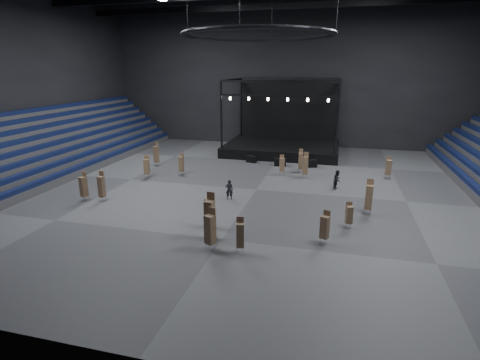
% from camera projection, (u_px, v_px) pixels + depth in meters
% --- Properties ---
extents(floor, '(50.00, 50.00, 0.00)m').
position_uv_depth(floor, '(256.00, 190.00, 33.49)').
color(floor, '#505052').
rests_on(floor, ground).
extents(wall_back, '(50.00, 0.20, 18.00)m').
position_uv_depth(wall_back, '(290.00, 79.00, 50.37)').
color(wall_back, black).
rests_on(wall_back, ground).
extents(wall_front, '(50.00, 0.20, 18.00)m').
position_uv_depth(wall_front, '(117.00, 118.00, 11.43)').
color(wall_front, black).
rests_on(wall_front, ground).
extents(wall_left, '(0.20, 42.00, 18.00)m').
position_uv_depth(wall_left, '(10.00, 83.00, 36.88)').
color(wall_left, black).
rests_on(wall_left, ground).
extents(bleachers_left, '(7.20, 40.00, 6.40)m').
position_uv_depth(bleachers_left, '(39.00, 156.00, 38.48)').
color(bleachers_left, '#474749').
rests_on(bleachers_left, floor).
extents(stage, '(14.00, 10.00, 9.20)m').
position_uv_depth(stage, '(283.00, 141.00, 48.13)').
color(stage, black).
rests_on(stage, floor).
extents(truss_ring, '(12.30, 12.30, 5.15)m').
position_uv_depth(truss_ring, '(258.00, 34.00, 29.75)').
color(truss_ring, black).
rests_on(truss_ring, ceiling).
extents(flight_case_left, '(1.25, 0.83, 0.76)m').
position_uv_depth(flight_case_left, '(251.00, 159.00, 43.03)').
color(flight_case_left, black).
rests_on(flight_case_left, floor).
extents(flight_case_mid, '(1.34, 0.77, 0.85)m').
position_uv_depth(flight_case_mid, '(280.00, 162.00, 41.44)').
color(flight_case_mid, black).
rests_on(flight_case_mid, floor).
extents(flight_case_right, '(1.34, 1.00, 0.81)m').
position_uv_depth(flight_case_right, '(311.00, 164.00, 40.93)').
color(flight_case_right, black).
rests_on(flight_case_right, floor).
extents(chair_stack_0, '(0.55, 0.55, 2.21)m').
position_uv_depth(chair_stack_0, '(388.00, 167.00, 36.53)').
color(chair_stack_0, silver).
rests_on(chair_stack_0, floor).
extents(chair_stack_1, '(0.61, 0.61, 3.08)m').
position_uv_depth(chair_stack_1, '(210.00, 216.00, 23.45)').
color(chair_stack_1, silver).
rests_on(chair_stack_1, floor).
extents(chair_stack_2, '(0.54, 0.54, 2.49)m').
position_uv_depth(chair_stack_2, '(209.00, 210.00, 25.18)').
color(chair_stack_2, silver).
rests_on(chair_stack_2, floor).
extents(chair_stack_3, '(0.59, 0.59, 2.63)m').
position_uv_depth(chair_stack_3, '(156.00, 154.00, 41.38)').
color(chair_stack_3, silver).
rests_on(chair_stack_3, floor).
extents(chair_stack_4, '(0.54, 0.54, 2.70)m').
position_uv_depth(chair_stack_4, '(369.00, 197.00, 27.49)').
color(chair_stack_4, silver).
rests_on(chair_stack_4, floor).
extents(chair_stack_5, '(0.51, 0.51, 2.49)m').
position_uv_depth(chair_stack_5, '(301.00, 161.00, 38.57)').
color(chair_stack_5, silver).
rests_on(chair_stack_5, floor).
extents(chair_stack_6, '(0.46, 0.46, 2.51)m').
position_uv_depth(chair_stack_6, '(101.00, 186.00, 30.27)').
color(chair_stack_6, silver).
rests_on(chair_stack_6, floor).
extents(chair_stack_7, '(0.61, 0.61, 2.16)m').
position_uv_depth(chair_stack_7, '(325.00, 227.00, 22.90)').
color(chair_stack_7, silver).
rests_on(chair_stack_7, floor).
extents(chair_stack_8, '(0.58, 0.58, 2.08)m').
position_uv_depth(chair_stack_8, '(282.00, 164.00, 37.74)').
color(chair_stack_8, silver).
rests_on(chair_stack_8, floor).
extents(chair_stack_9, '(0.52, 0.52, 1.85)m').
position_uv_depth(chair_stack_9, '(349.00, 214.00, 25.20)').
color(chair_stack_9, silver).
rests_on(chair_stack_9, floor).
extents(chair_stack_10, '(0.69, 0.69, 2.65)m').
position_uv_depth(chair_stack_10, '(210.00, 229.00, 22.04)').
color(chair_stack_10, silver).
rests_on(chair_stack_10, floor).
extents(chair_stack_11, '(0.47, 0.47, 2.23)m').
position_uv_depth(chair_stack_11, '(181.00, 164.00, 37.86)').
color(chair_stack_11, silver).
rests_on(chair_stack_11, floor).
extents(chair_stack_12, '(0.63, 0.63, 2.27)m').
position_uv_depth(chair_stack_12, '(147.00, 166.00, 36.66)').
color(chair_stack_12, silver).
rests_on(chair_stack_12, floor).
extents(chair_stack_13, '(0.62, 0.62, 2.44)m').
position_uv_depth(chair_stack_13, '(84.00, 186.00, 30.30)').
color(chair_stack_13, silver).
rests_on(chair_stack_13, floor).
extents(chair_stack_14, '(0.47, 0.47, 2.58)m').
position_uv_depth(chair_stack_14, '(306.00, 165.00, 36.66)').
color(chair_stack_14, silver).
rests_on(chair_stack_14, floor).
extents(chair_stack_15, '(0.54, 0.54, 2.20)m').
position_uv_depth(chair_stack_15, '(240.00, 234.00, 21.79)').
color(chair_stack_15, silver).
rests_on(chair_stack_15, floor).
extents(man_center, '(0.70, 0.56, 1.69)m').
position_uv_depth(man_center, '(229.00, 190.00, 30.78)').
color(man_center, black).
rests_on(man_center, floor).
extents(crew_member, '(0.94, 1.04, 1.74)m').
position_uv_depth(crew_member, '(337.00, 180.00, 33.41)').
color(crew_member, black).
rests_on(crew_member, floor).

